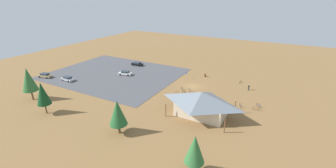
{
  "coord_description": "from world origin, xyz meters",
  "views": [
    {
      "loc": [
        -21.84,
        55.39,
        24.52
      ],
      "look_at": [
        5.74,
        4.39,
        1.2
      ],
      "focal_mm": 23.7,
      "sensor_mm": 36.0,
      "label": 1
    }
  ],
  "objects_px": {
    "bicycle_green_yard_front": "(241,82)",
    "car_tan_by_curb": "(45,75)",
    "pine_west": "(42,94)",
    "bicycle_silver_yard_right": "(190,90)",
    "lot_sign": "(186,75)",
    "bicycle_teal_trailside": "(182,89)",
    "car_white_back_corner": "(125,73)",
    "trash_bin": "(205,75)",
    "pine_center": "(28,80)",
    "bicycle_orange_mid_cluster": "(256,109)",
    "bicycle_purple_by_bin": "(241,106)",
    "car_silver_near_entry": "(68,79)",
    "car_black_mid_lot": "(137,64)",
    "bike_pavilion": "(201,102)",
    "pine_far_east": "(118,113)",
    "pine_midwest": "(195,149)",
    "bicycle_black_near_porch": "(185,93)",
    "bicycle_red_near_sign": "(194,97)",
    "bicycle_blue_edge_south": "(258,106)",
    "bicycle_white_yard_left": "(182,96)",
    "bicycle_yellow_yard_center": "(177,93)"
  },
  "relations": [
    {
      "from": "bicycle_green_yard_front",
      "to": "car_white_back_corner",
      "type": "relative_size",
      "value": 0.39
    },
    {
      "from": "bike_pavilion",
      "to": "bicycle_blue_edge_south",
      "type": "distance_m",
      "value": 14.89
    },
    {
      "from": "pine_midwest",
      "to": "car_white_back_corner",
      "type": "bearing_deg",
      "value": -39.19
    },
    {
      "from": "pine_west",
      "to": "bicycle_green_yard_front",
      "type": "distance_m",
      "value": 52.28
    },
    {
      "from": "bicycle_blue_edge_south",
      "to": "bicycle_green_yard_front",
      "type": "bearing_deg",
      "value": -63.14
    },
    {
      "from": "bicycle_yellow_yard_center",
      "to": "pine_center",
      "type": "bearing_deg",
      "value": 33.25
    },
    {
      "from": "trash_bin",
      "to": "bicycle_orange_mid_cluster",
      "type": "height_order",
      "value": "trash_bin"
    },
    {
      "from": "lot_sign",
      "to": "bicycle_white_yard_left",
      "type": "relative_size",
      "value": 1.36
    },
    {
      "from": "bicycle_green_yard_front",
      "to": "car_tan_by_curb",
      "type": "height_order",
      "value": "car_tan_by_curb"
    },
    {
      "from": "bicycle_teal_trailside",
      "to": "bike_pavilion",
      "type": "bearing_deg",
      "value": 131.35
    },
    {
      "from": "pine_center",
      "to": "bicycle_orange_mid_cluster",
      "type": "xyz_separation_m",
      "value": [
        -50.34,
        -20.9,
        -5.02
      ]
    },
    {
      "from": "bicycle_green_yard_front",
      "to": "car_white_back_corner",
      "type": "distance_m",
      "value": 36.47
    },
    {
      "from": "bicycle_white_yard_left",
      "to": "car_white_back_corner",
      "type": "bearing_deg",
      "value": -15.46
    },
    {
      "from": "trash_bin",
      "to": "car_white_back_corner",
      "type": "relative_size",
      "value": 0.2
    },
    {
      "from": "bike_pavilion",
      "to": "lot_sign",
      "type": "distance_m",
      "value": 22.62
    },
    {
      "from": "bicycle_yellow_yard_center",
      "to": "bicycle_silver_yard_right",
      "type": "xyz_separation_m",
      "value": [
        -2.16,
        -3.46,
        -0.01
      ]
    },
    {
      "from": "pine_west",
      "to": "bicycle_silver_yard_right",
      "type": "xyz_separation_m",
      "value": [
        -23.33,
        -26.29,
        -4.43
      ]
    },
    {
      "from": "pine_center",
      "to": "bicycle_green_yard_front",
      "type": "xyz_separation_m",
      "value": [
        -43.67,
        -36.42,
        -5.04
      ]
    },
    {
      "from": "pine_west",
      "to": "trash_bin",
      "type": "bearing_deg",
      "value": -120.17
    },
    {
      "from": "trash_bin",
      "to": "car_black_mid_lot",
      "type": "bearing_deg",
      "value": 1.12
    },
    {
      "from": "bicycle_red_near_sign",
      "to": "car_white_back_corner",
      "type": "height_order",
      "value": "car_white_back_corner"
    },
    {
      "from": "bicycle_teal_trailside",
      "to": "bicycle_black_near_porch",
      "type": "bearing_deg",
      "value": 129.94
    },
    {
      "from": "pine_west",
      "to": "bicycle_purple_by_bin",
      "type": "bearing_deg",
      "value": -147.99
    },
    {
      "from": "bike_pavilion",
      "to": "car_tan_by_curb",
      "type": "distance_m",
      "value": 52.21
    },
    {
      "from": "pine_far_east",
      "to": "car_silver_near_entry",
      "type": "relative_size",
      "value": 1.59
    },
    {
      "from": "bicycle_red_near_sign",
      "to": "bicycle_yellow_yard_center",
      "type": "relative_size",
      "value": 1.1
    },
    {
      "from": "bicycle_purple_by_bin",
      "to": "bicycle_red_near_sign",
      "type": "height_order",
      "value": "bicycle_red_near_sign"
    },
    {
      "from": "bicycle_white_yard_left",
      "to": "car_white_back_corner",
      "type": "height_order",
      "value": "car_white_back_corner"
    },
    {
      "from": "pine_center",
      "to": "bicycle_purple_by_bin",
      "type": "bearing_deg",
      "value": -156.23
    },
    {
      "from": "bicycle_white_yard_left",
      "to": "car_white_back_corner",
      "type": "xyz_separation_m",
      "value": [
        23.74,
        -6.57,
        0.38
      ]
    },
    {
      "from": "bicycle_teal_trailside",
      "to": "bicycle_black_near_porch",
      "type": "height_order",
      "value": "bicycle_teal_trailside"
    },
    {
      "from": "car_silver_near_entry",
      "to": "car_white_back_corner",
      "type": "bearing_deg",
      "value": -134.37
    },
    {
      "from": "lot_sign",
      "to": "pine_far_east",
      "type": "distance_m",
      "value": 33.07
    },
    {
      "from": "pine_center",
      "to": "bicycle_silver_yard_right",
      "type": "xyz_separation_m",
      "value": [
        -32.71,
        -23.5,
        -5.03
      ]
    },
    {
      "from": "lot_sign",
      "to": "bicycle_teal_trailside",
      "type": "height_order",
      "value": "lot_sign"
    },
    {
      "from": "pine_west",
      "to": "car_white_back_corner",
      "type": "xyz_separation_m",
      "value": [
        0.56,
        -28.45,
        -4.06
      ]
    },
    {
      "from": "pine_far_east",
      "to": "pine_midwest",
      "type": "distance_m",
      "value": 16.66
    },
    {
      "from": "bicycle_red_near_sign",
      "to": "pine_west",
      "type": "bearing_deg",
      "value": 41.47
    },
    {
      "from": "pine_far_east",
      "to": "bicycle_black_near_porch",
      "type": "xyz_separation_m",
      "value": [
        -3.76,
        -22.2,
        -4.03
      ]
    },
    {
      "from": "bicycle_black_near_porch",
      "to": "bike_pavilion",
      "type": "bearing_deg",
      "value": 131.72
    },
    {
      "from": "pine_center",
      "to": "bicycle_silver_yard_right",
      "type": "relative_size",
      "value": 6.0
    },
    {
      "from": "bicycle_orange_mid_cluster",
      "to": "bicycle_silver_yard_right",
      "type": "bearing_deg",
      "value": -8.38
    },
    {
      "from": "bicycle_purple_by_bin",
      "to": "bicycle_orange_mid_cluster",
      "type": "bearing_deg",
      "value": -175.88
    },
    {
      "from": "car_silver_near_entry",
      "to": "car_black_mid_lot",
      "type": "bearing_deg",
      "value": -111.94
    },
    {
      "from": "car_black_mid_lot",
      "to": "car_white_back_corner",
      "type": "bearing_deg",
      "value": 105.36
    },
    {
      "from": "bicycle_teal_trailside",
      "to": "car_tan_by_curb",
      "type": "height_order",
      "value": "car_tan_by_curb"
    },
    {
      "from": "bicycle_white_yard_left",
      "to": "car_black_mid_lot",
      "type": "distance_m",
      "value": 31.73
    },
    {
      "from": "bicycle_black_near_porch",
      "to": "car_white_back_corner",
      "type": "height_order",
      "value": "car_white_back_corner"
    },
    {
      "from": "bike_pavilion",
      "to": "car_tan_by_curb",
      "type": "bearing_deg",
      "value": 1.3
    },
    {
      "from": "lot_sign",
      "to": "bicycle_yellow_yard_center",
      "type": "height_order",
      "value": "lot_sign"
    }
  ]
}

